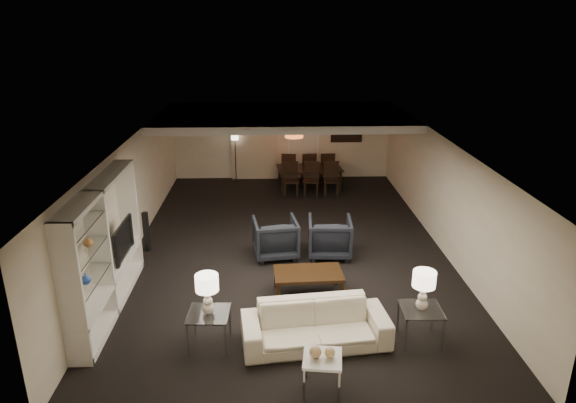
% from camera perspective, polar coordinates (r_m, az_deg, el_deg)
% --- Properties ---
extents(floor, '(11.00, 11.00, 0.00)m').
position_cam_1_polar(floor, '(11.99, 0.00, -4.96)').
color(floor, black).
rests_on(floor, ground).
extents(ceiling, '(7.00, 11.00, 0.02)m').
position_cam_1_polar(ceiling, '(11.19, 0.00, 6.77)').
color(ceiling, silver).
rests_on(ceiling, ground).
extents(wall_back, '(7.00, 0.02, 2.50)m').
position_cam_1_polar(wall_back, '(16.82, -0.68, 6.78)').
color(wall_back, beige).
rests_on(wall_back, ground).
extents(wall_front, '(7.00, 0.02, 2.50)m').
position_cam_1_polar(wall_front, '(6.58, 1.79, -15.01)').
color(wall_front, beige).
rests_on(wall_front, ground).
extents(wall_left, '(0.02, 11.00, 2.50)m').
position_cam_1_polar(wall_left, '(11.93, -17.04, 0.47)').
color(wall_left, beige).
rests_on(wall_left, ground).
extents(wall_right, '(0.02, 11.00, 2.50)m').
position_cam_1_polar(wall_right, '(12.16, 16.72, 0.87)').
color(wall_right, beige).
rests_on(wall_right, ground).
extents(ceiling_soffit, '(7.00, 4.00, 0.20)m').
position_cam_1_polar(ceiling_soffit, '(14.63, -0.50, 9.43)').
color(ceiling_soffit, silver).
rests_on(ceiling_soffit, ceiling).
extents(curtains, '(1.50, 0.12, 2.40)m').
position_cam_1_polar(curtains, '(16.76, -3.77, 6.51)').
color(curtains, beige).
rests_on(curtains, wall_back).
extents(door, '(0.90, 0.05, 2.10)m').
position_cam_1_polar(door, '(16.87, 1.71, 6.11)').
color(door, silver).
rests_on(door, wall_back).
extents(painting, '(0.95, 0.04, 0.65)m').
position_cam_1_polar(painting, '(16.90, 6.52, 7.76)').
color(painting, '#142D38').
rests_on(painting, wall_back).
extents(media_unit, '(0.38, 3.40, 2.35)m').
position_cam_1_polar(media_unit, '(9.59, -19.67, -5.04)').
color(media_unit, white).
rests_on(media_unit, wall_left).
extents(pendant_light, '(0.52, 0.52, 0.24)m').
position_cam_1_polar(pendant_light, '(14.74, 0.68, 7.60)').
color(pendant_light, '#D8591E').
rests_on(pendant_light, ceiling_soffit).
extents(sofa, '(2.44, 1.18, 0.69)m').
position_cam_1_polar(sofa, '(8.50, 3.06, -13.53)').
color(sofa, beige).
rests_on(sofa, floor).
extents(coffee_table, '(1.33, 0.81, 0.46)m').
position_cam_1_polar(coffee_table, '(9.93, 2.24, -9.03)').
color(coffee_table, black).
rests_on(coffee_table, floor).
extents(armchair_left, '(1.06, 1.08, 0.88)m').
position_cam_1_polar(armchair_left, '(11.34, -1.40, -4.05)').
color(armchair_left, black).
rests_on(armchair_left, floor).
extents(armchair_right, '(0.99, 1.02, 0.88)m').
position_cam_1_polar(armchair_right, '(11.41, 4.65, -3.95)').
color(armchair_right, black).
rests_on(armchair_right, floor).
extents(side_table_left, '(0.67, 0.67, 0.60)m').
position_cam_1_polar(side_table_left, '(8.55, -8.71, -13.86)').
color(side_table_left, white).
rests_on(side_table_left, floor).
extents(side_table_right, '(0.66, 0.66, 0.60)m').
position_cam_1_polar(side_table_right, '(8.83, 14.42, -13.15)').
color(side_table_right, white).
rests_on(side_table_right, floor).
extents(table_lamp_left, '(0.40, 0.40, 0.67)m').
position_cam_1_polar(table_lamp_left, '(8.22, -8.94, -10.16)').
color(table_lamp_left, beige).
rests_on(table_lamp_left, side_table_left).
extents(table_lamp_right, '(0.40, 0.40, 0.67)m').
position_cam_1_polar(table_lamp_right, '(8.51, 14.79, -9.54)').
color(table_lamp_right, beige).
rests_on(table_lamp_right, side_table_right).
extents(marble_table, '(0.60, 0.60, 0.54)m').
position_cam_1_polar(marble_table, '(7.65, 3.80, -18.49)').
color(marble_table, white).
rests_on(marble_table, floor).
extents(gold_gourd_a, '(0.17, 0.17, 0.17)m').
position_cam_1_polar(gold_gourd_a, '(7.43, 3.07, -16.37)').
color(gold_gourd_a, tan).
rests_on(gold_gourd_a, marble_table).
extents(gold_gourd_b, '(0.15, 0.15, 0.15)m').
position_cam_1_polar(gold_gourd_b, '(7.45, 4.66, -16.38)').
color(gold_gourd_b, '#DEB875').
rests_on(gold_gourd_b, marble_table).
extents(television, '(1.12, 0.15, 0.64)m').
position_cam_1_polar(television, '(10.18, -18.40, -4.06)').
color(television, black).
rests_on(television, media_unit).
extents(vase_blue, '(0.17, 0.17, 0.18)m').
position_cam_1_polar(vase_blue, '(8.73, -21.56, -7.97)').
color(vase_blue, '#2A54B6').
rests_on(vase_blue, media_unit).
extents(vase_amber, '(0.17, 0.17, 0.17)m').
position_cam_1_polar(vase_amber, '(8.78, -21.34, -4.16)').
color(vase_amber, '#B2753B').
rests_on(vase_amber, media_unit).
extents(floor_speaker, '(0.14, 0.14, 0.94)m').
position_cam_1_polar(floor_speaker, '(11.99, -15.46, -3.26)').
color(floor_speaker, black).
rests_on(floor_speaker, floor).
extents(dining_table, '(2.04, 1.25, 0.69)m').
position_cam_1_polar(dining_table, '(15.83, 2.40, 2.54)').
color(dining_table, black).
rests_on(dining_table, floor).
extents(chair_nl, '(0.48, 0.48, 1.02)m').
position_cam_1_polar(chair_nl, '(15.13, 0.33, 2.40)').
color(chair_nl, black).
rests_on(chair_nl, floor).
extents(chair_nm, '(0.53, 0.53, 1.02)m').
position_cam_1_polar(chair_nm, '(15.17, 2.60, 2.43)').
color(chair_nm, black).
rests_on(chair_nm, floor).
extents(chair_nr, '(0.49, 0.49, 1.02)m').
position_cam_1_polar(chair_nr, '(15.22, 4.85, 2.44)').
color(chair_nr, black).
rests_on(chair_nr, floor).
extents(chair_fl, '(0.53, 0.53, 1.02)m').
position_cam_1_polar(chair_fl, '(16.37, 0.14, 3.75)').
color(chair_fl, black).
rests_on(chair_fl, floor).
extents(chair_fm, '(0.53, 0.53, 1.02)m').
position_cam_1_polar(chair_fm, '(16.41, 2.24, 3.77)').
color(chair_fm, black).
rests_on(chair_fm, floor).
extents(chair_fr, '(0.48, 0.48, 1.02)m').
position_cam_1_polar(chair_fr, '(16.46, 4.33, 3.78)').
color(chair_fr, black).
rests_on(chair_fr, floor).
extents(floor_lamp, '(0.27, 0.27, 1.57)m').
position_cam_1_polar(floor_lamp, '(16.68, -5.86, 4.92)').
color(floor_lamp, black).
rests_on(floor_lamp, floor).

